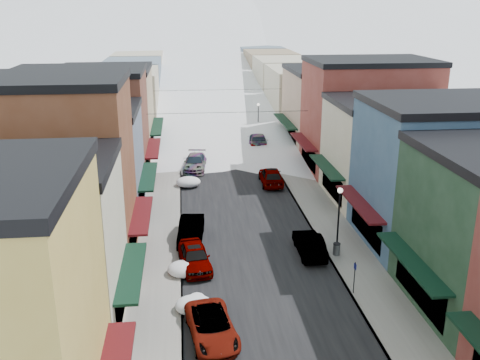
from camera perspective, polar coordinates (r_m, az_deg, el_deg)
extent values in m
cube|color=black|center=(75.25, -2.55, 5.49)|extent=(10.00, 160.00, 0.01)
cube|color=gray|center=(75.11, -7.60, 5.38)|extent=(3.20, 160.00, 0.15)
cube|color=gray|center=(75.92, 2.45, 5.66)|extent=(3.20, 160.00, 0.15)
cube|color=slate|center=(75.09, -6.42, 5.42)|extent=(0.10, 160.00, 0.15)
cube|color=slate|center=(75.71, 1.28, 5.64)|extent=(0.10, 160.00, 0.15)
cube|color=beige|center=(29.72, -22.55, -7.32)|extent=(10.00, 8.00, 9.00)
cube|color=black|center=(28.11, -23.72, 1.48)|extent=(10.20, 8.20, 0.50)
cube|color=black|center=(29.18, -11.50, -9.52)|extent=(1.20, 6.80, 0.15)
cube|color=brown|center=(36.52, -20.30, 0.18)|extent=(11.00, 8.00, 12.00)
cube|color=black|center=(35.21, -21.42, 9.89)|extent=(11.20, 8.20, 0.50)
cube|color=#4D0D11|center=(36.44, -10.47, -3.68)|extent=(1.20, 6.80, 0.15)
cube|color=slate|center=(44.84, -16.98, 1.43)|extent=(10.00, 9.00, 8.50)
cube|color=black|center=(43.82, -17.53, 7.07)|extent=(10.20, 9.20, 0.50)
cube|color=black|center=(44.42, -9.76, 0.40)|extent=(1.20, 7.65, 0.15)
cube|color=brown|center=(53.35, -16.47, 5.20)|extent=(12.00, 9.00, 10.50)
cube|color=black|center=(52.46, -17.01, 11.06)|extent=(12.20, 9.20, 0.50)
cube|color=#4D0D11|center=(53.05, -9.24, 3.37)|extent=(1.20, 7.65, 0.15)
cube|color=tan|center=(62.97, -14.03, 6.85)|extent=(10.00, 11.00, 9.50)
cube|color=black|center=(62.22, -14.38, 11.37)|extent=(10.20, 11.20, 0.50)
cube|color=black|center=(62.77, -8.83, 5.70)|extent=(1.20, 9.35, 0.15)
cube|color=black|center=(31.10, 17.84, -8.26)|extent=(1.20, 7.65, 0.15)
cube|color=#335374|center=(40.32, 20.34, 0.34)|extent=(10.00, 9.00, 10.00)
cube|color=black|center=(39.13, 21.19, 7.67)|extent=(10.20, 9.20, 0.50)
cube|color=#4D0D11|center=(38.76, 12.60, -2.46)|extent=(1.20, 7.65, 0.15)
cube|color=beige|center=(48.57, 16.20, 2.77)|extent=(11.00, 9.00, 8.50)
cube|color=black|center=(47.62, 16.68, 7.99)|extent=(11.20, 9.20, 0.50)
cube|color=black|center=(46.90, 9.17, 1.39)|extent=(1.20, 7.65, 0.15)
cube|color=maroon|center=(56.64, 13.42, 6.44)|extent=(12.00, 9.00, 11.00)
cube|color=black|center=(55.79, 13.86, 12.22)|extent=(12.20, 9.20, 0.50)
cube|color=#4D0D11|center=(55.31, 6.77, 4.09)|extent=(1.20, 7.65, 0.15)
cube|color=tan|center=(65.87, 9.68, 7.40)|extent=(10.00, 11.00, 9.00)
cube|color=black|center=(65.17, 9.90, 11.50)|extent=(10.20, 11.20, 0.50)
cube|color=black|center=(64.84, 4.82, 6.25)|extent=(1.20, 9.35, 0.15)
cube|color=gray|center=(76.70, -12.15, 8.39)|extent=(9.00, 13.00, 8.00)
cube|color=gray|center=(78.19, 6.60, 8.86)|extent=(9.00, 13.00, 8.00)
cube|color=gray|center=(90.47, -11.32, 9.90)|extent=(9.00, 13.00, 8.00)
cube|color=gray|center=(91.75, 4.68, 10.30)|extent=(9.00, 13.00, 8.00)
cube|color=gray|center=(104.31, -10.70, 11.01)|extent=(9.00, 13.00, 8.00)
cube|color=gray|center=(105.41, 3.24, 11.36)|extent=(9.00, 13.00, 8.00)
cube|color=gray|center=(118.18, -10.22, 11.85)|extent=(9.00, 13.00, 8.00)
cube|color=gray|center=(119.16, 2.13, 12.17)|extent=(9.00, 13.00, 8.00)
cube|color=silver|center=(238.52, -5.30, 15.64)|extent=(360.00, 40.00, 12.00)
cone|color=white|center=(289.36, -11.84, 17.98)|extent=(300.00, 300.00, 34.00)
cone|color=white|center=(292.92, 8.97, 17.74)|extent=(320.00, 320.00, 30.00)
cylinder|color=black|center=(54.45, -1.23, 7.22)|extent=(16.40, 0.04, 0.04)
cylinder|color=black|center=(69.19, -2.34, 9.59)|extent=(16.40, 0.04, 0.04)
imported|color=silver|center=(28.81, -3.03, -15.34)|extent=(2.94, 5.22, 1.38)
imported|color=gray|center=(35.69, -4.85, -8.14)|extent=(2.44, 4.84, 1.58)
imported|color=black|center=(39.66, -5.24, -5.33)|extent=(2.17, 5.01, 1.60)
imported|color=#A3A7AB|center=(56.30, -4.82, 1.86)|extent=(2.83, 5.65, 1.57)
imported|color=black|center=(37.71, 7.41, -6.78)|extent=(1.68, 4.64, 1.52)
imported|color=gray|center=(51.57, 3.33, 0.44)|extent=(2.16, 5.10, 1.72)
imported|color=black|center=(65.07, 1.86, 4.23)|extent=(2.79, 6.06, 1.72)
imported|color=gray|center=(75.33, -3.29, 6.00)|extent=(1.66, 3.94, 1.33)
imported|color=silver|center=(82.43, -2.29, 7.09)|extent=(2.63, 4.99, 1.34)
cylinder|color=black|center=(32.98, 12.10, -10.14)|extent=(0.06, 0.06, 2.02)
cube|color=navy|center=(32.64, 12.19, -9.01)|extent=(0.07, 0.27, 0.37)
cylinder|color=#56585A|center=(37.69, 10.26, -7.29)|extent=(0.47, 0.47, 0.81)
cylinder|color=black|center=(37.51, 10.30, -6.70)|extent=(0.50, 0.50, 0.05)
cylinder|color=black|center=(38.88, 10.27, -7.04)|extent=(0.31, 0.31, 0.10)
cylinder|color=black|center=(38.07, 10.45, -4.27)|extent=(0.12, 0.12, 4.16)
sphere|color=white|center=(37.28, 10.64, -1.10)|extent=(0.37, 0.37, 0.37)
cylinder|color=black|center=(70.85, 1.93, 4.85)|extent=(0.29, 0.29, 0.10)
cylinder|color=black|center=(70.43, 1.95, 6.36)|extent=(0.12, 0.12, 3.92)
sphere|color=white|center=(70.03, 1.97, 8.05)|extent=(0.35, 0.35, 0.35)
ellipsoid|color=white|center=(31.10, -4.95, -13.14)|extent=(2.14, 1.81, 0.91)
ellipsoid|color=white|center=(32.25, -4.64, -12.36)|extent=(0.92, 0.82, 0.46)
ellipsoid|color=white|center=(34.91, -5.89, -9.40)|extent=(2.24, 1.90, 0.95)
ellipsoid|color=white|center=(36.08, -5.58, -8.84)|extent=(0.96, 0.86, 0.48)
ellipsoid|color=white|center=(51.14, -5.53, -0.21)|extent=(2.33, 1.97, 0.98)
ellipsoid|color=white|center=(52.35, -5.32, -0.04)|extent=(0.99, 0.90, 0.50)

